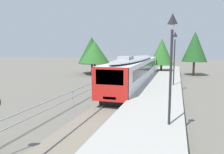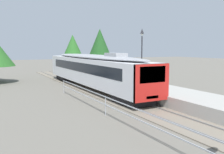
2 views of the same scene
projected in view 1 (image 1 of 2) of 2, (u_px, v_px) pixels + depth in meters
ground_plane at (81, 103)px, 18.53m from camera, size 160.00×160.00×0.00m
track_rails at (115, 105)px, 17.67m from camera, size 3.20×60.00×0.14m
commuter_train at (135, 69)px, 25.76m from camera, size 2.82×20.92×3.74m
station_platform at (156, 103)px, 16.69m from camera, size 3.90×60.00×0.90m
platform_lamp_mid_platform at (172, 49)px, 10.26m from camera, size 0.34×0.34×5.35m
platform_lamp_far_end at (175, 48)px, 21.71m from camera, size 0.34×0.34×5.35m
tree_behind_carpark at (95, 52)px, 37.31m from camera, size 5.24×5.24×5.88m
tree_behind_station_far at (92, 50)px, 39.71m from camera, size 5.07×5.07×6.70m
tree_distant_left at (162, 51)px, 36.58m from camera, size 3.93×3.93×6.28m
tree_distant_centre at (195, 47)px, 36.64m from camera, size 4.18×4.18×7.47m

